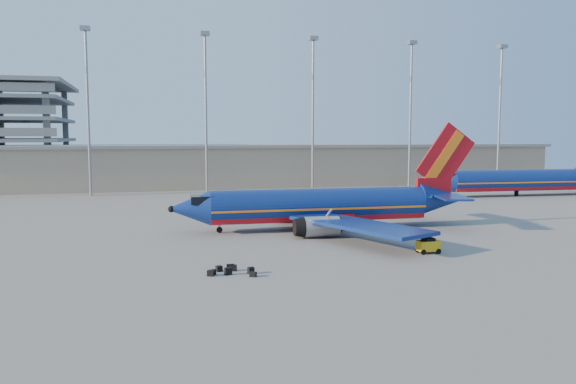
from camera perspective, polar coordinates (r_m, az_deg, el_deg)
The scene contains 7 objects.
ground at distance 58.90m, azimuth 1.37°, elevation -4.40°, with size 220.00×220.00×0.00m, color slate.
terminal_building at distance 116.84m, azimuth -1.53°, elevation 2.80°, with size 122.00×16.00×8.50m.
light_mast_row at distance 104.14m, azimuth -2.80°, elevation 9.71°, with size 101.60×1.60×28.65m.
aircraft_main at distance 62.65m, azimuth 3.87°, elevation -1.44°, with size 35.22×33.89×11.93m.
aircraft_second at distance 104.72m, azimuth 22.64°, elevation 1.13°, with size 35.04×13.63×11.86m.
baggage_tug at distance 51.41m, azimuth 14.06°, elevation -5.26°, with size 1.94×1.18×1.39m.
luggage_pile at distance 43.12m, azimuth -5.93°, elevation -7.92°, with size 3.61×2.77×0.54m.
Camera 1 is at (-15.57, -55.84, 10.44)m, focal length 35.00 mm.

